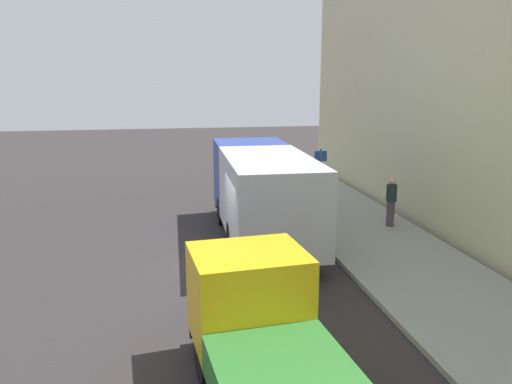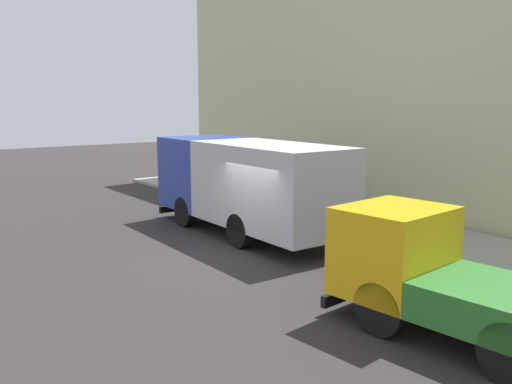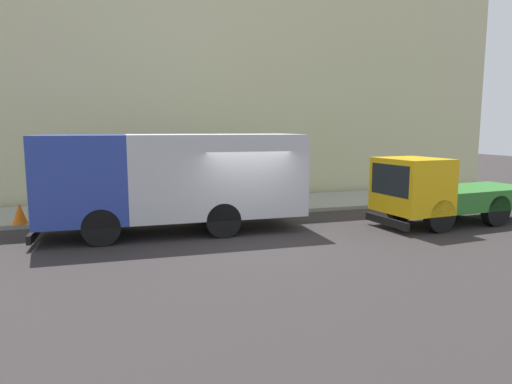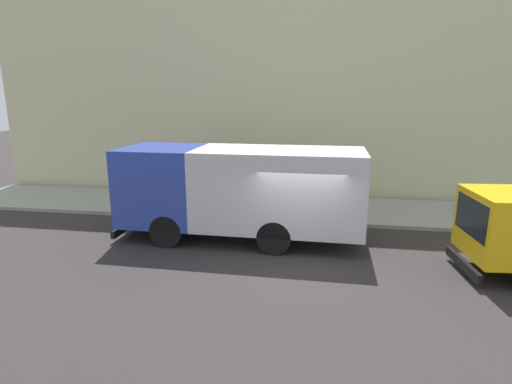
# 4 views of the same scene
# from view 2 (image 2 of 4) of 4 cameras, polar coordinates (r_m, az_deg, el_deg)

# --- Properties ---
(ground) EXTENTS (80.00, 80.00, 0.00)m
(ground) POSITION_cam_2_polar(r_m,az_deg,el_deg) (15.34, -0.33, -6.52)
(ground) COLOR #2E2A2A
(sidewalk) EXTENTS (3.89, 30.00, 0.14)m
(sidewalk) POSITION_cam_2_polar(r_m,az_deg,el_deg) (18.58, 12.11, -3.66)
(sidewalk) COLOR gray
(sidewalk) RESTS_ON ground
(building_facade) EXTENTS (0.50, 30.00, 12.09)m
(building_facade) POSITION_cam_2_polar(r_m,az_deg,el_deg) (20.08, 17.51, 14.27)
(building_facade) COLOR beige
(building_facade) RESTS_ON ground
(large_utility_truck) EXTENTS (2.67, 7.89, 2.99)m
(large_utility_truck) POSITION_cam_2_polar(r_m,az_deg,el_deg) (17.27, -0.98, 1.13)
(large_utility_truck) COLOR #283D9A
(large_utility_truck) RESTS_ON ground
(small_flatbed_truck) EXTENTS (2.57, 5.76, 2.23)m
(small_flatbed_truck) POSITION_cam_2_polar(r_m,az_deg,el_deg) (10.46, 19.94, -8.73)
(small_flatbed_truck) COLOR #EAB011
(small_flatbed_truck) RESTS_ON ground
(pedestrian_walking) EXTENTS (0.47, 0.47, 1.74)m
(pedestrian_walking) POSITION_cam_2_polar(r_m,az_deg,el_deg) (20.66, 9.15, 0.56)
(pedestrian_walking) COLOR #513E4D
(pedestrian_walking) RESTS_ON sidewalk
(traffic_cone_orange) EXTENTS (0.47, 0.47, 0.67)m
(traffic_cone_orange) POSITION_cam_2_polar(r_m,az_deg,el_deg) (22.39, -3.73, -0.16)
(traffic_cone_orange) COLOR orange
(traffic_cone_orange) RESTS_ON sidewalk
(street_sign_post) EXTENTS (0.44, 0.08, 2.75)m
(street_sign_post) POSITION_cam_2_polar(r_m,az_deg,el_deg) (19.23, 3.03, 2.10)
(street_sign_post) COLOR #4C5156
(street_sign_post) RESTS_ON sidewalk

